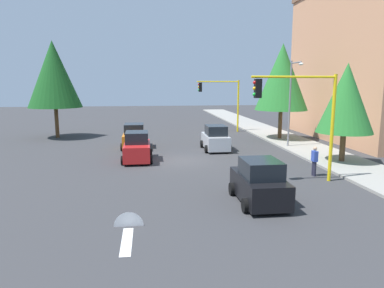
{
  "coord_description": "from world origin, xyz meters",
  "views": [
    {
      "loc": [
        23.69,
        -2.21,
        5.25
      ],
      "look_at": [
        0.28,
        0.7,
        1.2
      ],
      "focal_mm": 33.3,
      "sensor_mm": 36.0,
      "label": 1
    }
  ],
  "objects_px": {
    "street_lamp_curbside": "(292,95)",
    "pedestrian_crossing": "(314,160)",
    "tree_opposite_side": "(54,74)",
    "car_orange": "(134,137)",
    "car_black": "(259,183)",
    "tree_roadside_near": "(346,98)",
    "tree_roadside_mid": "(282,77)",
    "car_silver": "(216,139)",
    "car_red": "(137,148)",
    "traffic_signal_near_left": "(301,107)",
    "traffic_signal_far_left": "(222,96)"
  },
  "relations": [
    {
      "from": "car_silver",
      "to": "street_lamp_curbside",
      "type": "bearing_deg",
      "value": 89.61
    },
    {
      "from": "tree_roadside_mid",
      "to": "pedestrian_crossing",
      "type": "relative_size",
      "value": 5.17
    },
    {
      "from": "tree_roadside_mid",
      "to": "car_black",
      "type": "bearing_deg",
      "value": -23.47
    },
    {
      "from": "car_silver",
      "to": "car_red",
      "type": "relative_size",
      "value": 1.0
    },
    {
      "from": "tree_roadside_mid",
      "to": "tree_opposite_side",
      "type": "height_order",
      "value": "tree_opposite_side"
    },
    {
      "from": "traffic_signal_far_left",
      "to": "car_black",
      "type": "height_order",
      "value": "traffic_signal_far_left"
    },
    {
      "from": "tree_roadside_near",
      "to": "car_silver",
      "type": "distance_m",
      "value": 9.93
    },
    {
      "from": "tree_roadside_near",
      "to": "car_red",
      "type": "bearing_deg",
      "value": -100.29
    },
    {
      "from": "pedestrian_crossing",
      "to": "traffic_signal_near_left",
      "type": "bearing_deg",
      "value": -52.92
    },
    {
      "from": "street_lamp_curbside",
      "to": "car_black",
      "type": "bearing_deg",
      "value": -27.56
    },
    {
      "from": "tree_roadside_near",
      "to": "car_orange",
      "type": "bearing_deg",
      "value": -118.05
    },
    {
      "from": "tree_opposite_side",
      "to": "pedestrian_crossing",
      "type": "distance_m",
      "value": 25.34
    },
    {
      "from": "traffic_signal_near_left",
      "to": "pedestrian_crossing",
      "type": "bearing_deg",
      "value": 127.08
    },
    {
      "from": "street_lamp_curbside",
      "to": "car_silver",
      "type": "relative_size",
      "value": 1.87
    },
    {
      "from": "tree_roadside_near",
      "to": "car_black",
      "type": "bearing_deg",
      "value": -48.36
    },
    {
      "from": "traffic_signal_near_left",
      "to": "car_orange",
      "type": "xyz_separation_m",
      "value": [
        -11.38,
        -9.05,
        -3.14
      ]
    },
    {
      "from": "tree_roadside_mid",
      "to": "pedestrian_crossing",
      "type": "height_order",
      "value": "tree_roadside_mid"
    },
    {
      "from": "tree_roadside_mid",
      "to": "car_black",
      "type": "relative_size",
      "value": 2.33
    },
    {
      "from": "tree_opposite_side",
      "to": "car_black",
      "type": "distance_m",
      "value": 25.56
    },
    {
      "from": "car_silver",
      "to": "car_black",
      "type": "distance_m",
      "value": 12.67
    },
    {
      "from": "tree_opposite_side",
      "to": "car_orange",
      "type": "height_order",
      "value": "tree_opposite_side"
    },
    {
      "from": "tree_roadside_near",
      "to": "pedestrian_crossing",
      "type": "distance_m",
      "value": 5.56
    },
    {
      "from": "tree_roadside_mid",
      "to": "street_lamp_curbside",
      "type": "bearing_deg",
      "value": -10.33
    },
    {
      "from": "tree_roadside_mid",
      "to": "car_red",
      "type": "relative_size",
      "value": 2.36
    },
    {
      "from": "car_silver",
      "to": "pedestrian_crossing",
      "type": "xyz_separation_m",
      "value": [
        8.55,
        4.1,
        0.01
      ]
    },
    {
      "from": "car_red",
      "to": "pedestrian_crossing",
      "type": "distance_m",
      "value": 11.47
    },
    {
      "from": "tree_opposite_side",
      "to": "traffic_signal_near_left",
      "type": "bearing_deg",
      "value": 42.86
    },
    {
      "from": "traffic_signal_far_left",
      "to": "car_black",
      "type": "bearing_deg",
      "value": -7.59
    },
    {
      "from": "traffic_signal_near_left",
      "to": "car_red",
      "type": "height_order",
      "value": "traffic_signal_near_left"
    },
    {
      "from": "tree_opposite_side",
      "to": "car_red",
      "type": "distance_m",
      "value": 14.98
    },
    {
      "from": "tree_roadside_mid",
      "to": "car_silver",
      "type": "height_order",
      "value": "tree_roadside_mid"
    },
    {
      "from": "traffic_signal_far_left",
      "to": "tree_roadside_near",
      "type": "height_order",
      "value": "tree_roadside_near"
    },
    {
      "from": "tree_opposite_side",
      "to": "car_orange",
      "type": "relative_size",
      "value": 2.42
    },
    {
      "from": "tree_opposite_side",
      "to": "pedestrian_crossing",
      "type": "bearing_deg",
      "value": 47.06
    },
    {
      "from": "car_silver",
      "to": "car_black",
      "type": "xyz_separation_m",
      "value": [
        12.67,
        -0.45,
        0.0
      ]
    },
    {
      "from": "tree_opposite_side",
      "to": "car_black",
      "type": "bearing_deg",
      "value": 32.93
    },
    {
      "from": "traffic_signal_far_left",
      "to": "car_silver",
      "type": "bearing_deg",
      "value": -14.17
    },
    {
      "from": "car_red",
      "to": "traffic_signal_far_left",
      "type": "bearing_deg",
      "value": 147.41
    },
    {
      "from": "street_lamp_curbside",
      "to": "pedestrian_crossing",
      "type": "distance_m",
      "value": 9.4
    },
    {
      "from": "car_black",
      "to": "pedestrian_crossing",
      "type": "bearing_deg",
      "value": 132.14
    },
    {
      "from": "traffic_signal_near_left",
      "to": "tree_roadside_mid",
      "type": "height_order",
      "value": "tree_roadside_mid"
    },
    {
      "from": "traffic_signal_far_left",
      "to": "tree_roadside_near",
      "type": "bearing_deg",
      "value": 16.78
    },
    {
      "from": "traffic_signal_far_left",
      "to": "tree_roadside_mid",
      "type": "height_order",
      "value": "tree_roadside_mid"
    },
    {
      "from": "pedestrian_crossing",
      "to": "traffic_signal_far_left",
      "type": "bearing_deg",
      "value": -175.51
    },
    {
      "from": "tree_roadside_mid",
      "to": "tree_opposite_side",
      "type": "relative_size",
      "value": 0.95
    },
    {
      "from": "traffic_signal_far_left",
      "to": "traffic_signal_near_left",
      "type": "relative_size",
      "value": 0.97
    },
    {
      "from": "car_red",
      "to": "traffic_signal_near_left",
      "type": "bearing_deg",
      "value": 53.42
    },
    {
      "from": "pedestrian_crossing",
      "to": "tree_opposite_side",
      "type": "bearing_deg",
      "value": -132.94
    },
    {
      "from": "tree_roadside_mid",
      "to": "pedestrian_crossing",
      "type": "xyz_separation_m",
      "value": [
        12.9,
        -2.84,
        -4.87
      ]
    },
    {
      "from": "traffic_signal_far_left",
      "to": "tree_opposite_side",
      "type": "xyz_separation_m",
      "value": [
        2.0,
        -16.68,
        2.13
      ]
    }
  ]
}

